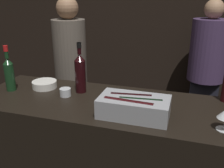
% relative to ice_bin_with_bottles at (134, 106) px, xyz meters
% --- Properties ---
extents(wall_back_chalkboard, '(6.40, 0.06, 2.80)m').
position_rel_ice_bin_with_bottles_xyz_m(wall_back_chalkboard, '(-0.19, 2.09, 0.32)').
color(wall_back_chalkboard, black).
rests_on(wall_back_chalkboard, ground_plane).
extents(bar_counter, '(1.90, 0.65, 1.01)m').
position_rel_ice_bin_with_bottles_xyz_m(bar_counter, '(-0.19, 0.14, -0.57)').
color(bar_counter, black).
rests_on(bar_counter, ground_plane).
extents(ice_bin_with_bottles, '(0.41, 0.23, 0.12)m').
position_rel_ice_bin_with_bottles_xyz_m(ice_bin_with_bottles, '(0.00, 0.00, 0.00)').
color(ice_bin_with_bottles, '#9EA0A5').
rests_on(ice_bin_with_bottles, bar_counter).
extents(bowl_white, '(0.19, 0.19, 0.05)m').
position_rel_ice_bin_with_bottles_xyz_m(bowl_white, '(-0.75, 0.26, -0.04)').
color(bowl_white, silver).
rests_on(bowl_white, bar_counter).
extents(candle_votive, '(0.08, 0.08, 0.06)m').
position_rel_ice_bin_with_bottles_xyz_m(candle_votive, '(-0.53, 0.15, -0.04)').
color(candle_votive, silver).
rests_on(candle_votive, bar_counter).
extents(red_wine_bottle_black_foil, '(0.08, 0.08, 0.37)m').
position_rel_ice_bin_with_bottles_xyz_m(red_wine_bottle_black_foil, '(-0.45, 0.26, 0.09)').
color(red_wine_bottle_black_foil, black).
rests_on(red_wine_bottle_black_foil, bar_counter).
extents(red_wine_bottle_burgundy, '(0.07, 0.07, 0.34)m').
position_rel_ice_bin_with_bottles_xyz_m(red_wine_bottle_burgundy, '(-0.96, 0.14, 0.07)').
color(red_wine_bottle_burgundy, '#143319').
rests_on(red_wine_bottle_burgundy, bar_counter).
extents(person_in_hoodie, '(0.32, 0.32, 1.67)m').
position_rel_ice_bin_with_bottles_xyz_m(person_in_hoodie, '(-0.85, 0.90, -0.14)').
color(person_in_hoodie, black).
rests_on(person_in_hoodie, ground_plane).
extents(person_blond_tee, '(0.42, 0.42, 1.64)m').
position_rel_ice_bin_with_bottles_xyz_m(person_blond_tee, '(0.49, 1.67, -0.17)').
color(person_blond_tee, black).
rests_on(person_blond_tee, ground_plane).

